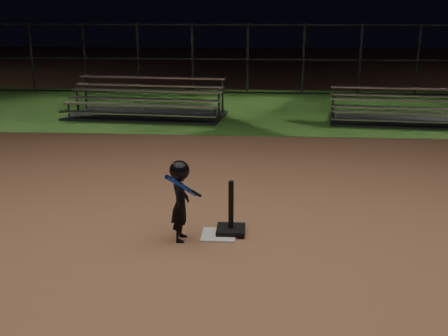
# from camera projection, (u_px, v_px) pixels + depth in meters

# --- Properties ---
(ground) EXTENTS (80.00, 80.00, 0.00)m
(ground) POSITION_uv_depth(u_px,v_px,m) (219.00, 236.00, 7.10)
(ground) COLOR #936142
(ground) RESTS_ON ground
(grass_strip) EXTENTS (60.00, 8.00, 0.01)m
(grass_strip) POSITION_uv_depth(u_px,v_px,m) (244.00, 108.00, 16.67)
(grass_strip) COLOR #2E5E1E
(grass_strip) RESTS_ON ground
(home_plate) EXTENTS (0.45, 0.45, 0.02)m
(home_plate) POSITION_uv_depth(u_px,v_px,m) (219.00, 235.00, 7.10)
(home_plate) COLOR beige
(home_plate) RESTS_ON ground
(batting_tee) EXTENTS (0.38, 0.38, 0.71)m
(batting_tee) POSITION_uv_depth(u_px,v_px,m) (231.00, 223.00, 7.14)
(batting_tee) COLOR black
(batting_tee) RESTS_ON home_plate
(child_batter) EXTENTS (0.41, 0.57, 1.07)m
(child_batter) POSITION_uv_depth(u_px,v_px,m) (180.00, 198.00, 6.82)
(child_batter) COLOR black
(child_batter) RESTS_ON ground
(bleacher_left) EXTENTS (4.55, 2.54, 1.07)m
(bleacher_left) POSITION_uv_depth(u_px,v_px,m) (146.00, 109.00, 15.17)
(bleacher_left) COLOR silver
(bleacher_left) RESTS_ON ground
(bleacher_right) EXTENTS (3.77, 2.09, 0.89)m
(bleacher_right) POSITION_uv_depth(u_px,v_px,m) (399.00, 116.00, 14.31)
(bleacher_right) COLOR silver
(bleacher_right) RESTS_ON ground
(backstop_fence) EXTENTS (20.08, 0.08, 2.50)m
(backstop_fence) POSITION_uv_depth(u_px,v_px,m) (248.00, 59.00, 19.20)
(backstop_fence) COLOR #38383D
(backstop_fence) RESTS_ON ground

